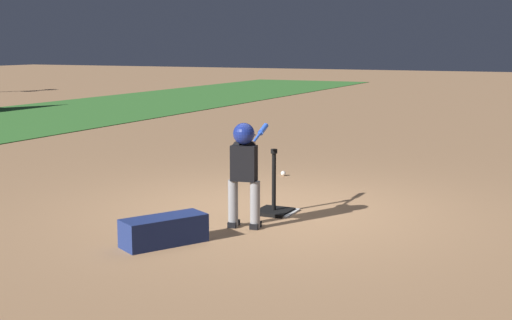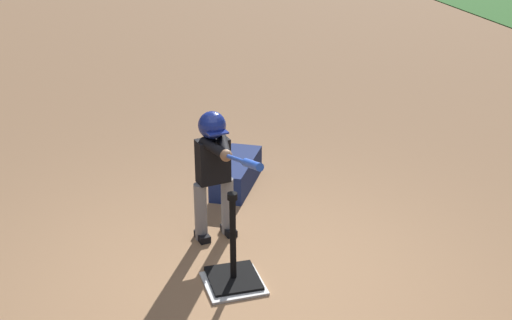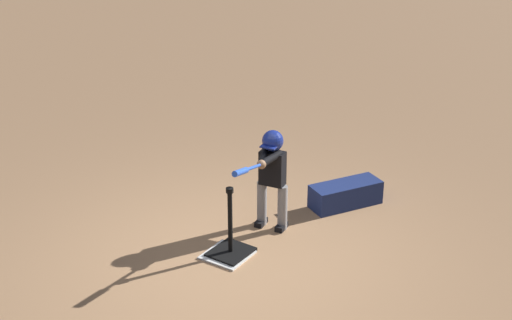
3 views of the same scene
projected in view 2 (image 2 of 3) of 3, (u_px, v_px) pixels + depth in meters
ground_plane at (250, 289)px, 5.39m from camera, size 90.00×90.00×0.00m
home_plate at (234, 283)px, 5.44m from camera, size 0.45×0.45×0.02m
batting_tee at (233, 269)px, 5.45m from camera, size 0.42×0.38×0.76m
batter_child at (215, 161)px, 5.84m from camera, size 1.01×0.37×1.13m
equipment_bag at (236, 173)px, 7.01m from camera, size 0.89×0.69×0.28m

